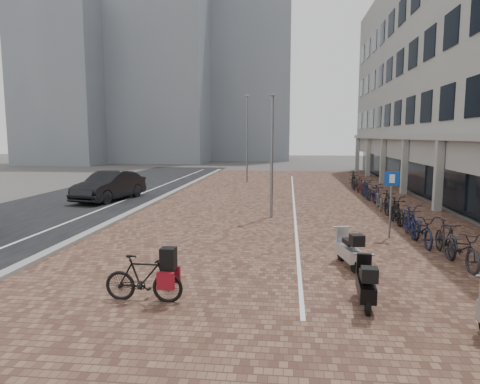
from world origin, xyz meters
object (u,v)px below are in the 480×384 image
(scooter_front, at_px, (348,249))
(parking_sign, at_px, (391,194))
(hero_bike, at_px, (144,278))
(scooter_mid, at_px, (366,283))
(car_dark, at_px, (110,186))

(scooter_front, height_order, parking_sign, parking_sign)
(hero_bike, bearing_deg, scooter_front, -55.90)
(scooter_front, relative_size, parking_sign, 0.65)
(scooter_mid, bearing_deg, parking_sign, 77.58)
(hero_bike, bearing_deg, car_dark, 26.89)
(scooter_mid, distance_m, parking_sign, 6.52)
(hero_bike, distance_m, scooter_mid, 4.62)
(scooter_mid, bearing_deg, car_dark, 133.81)
(car_dark, distance_m, scooter_front, 15.80)
(hero_bike, bearing_deg, parking_sign, -43.67)
(car_dark, xyz_separation_m, scooter_front, (11.30, -11.05, -0.28))
(hero_bike, distance_m, scooter_front, 5.49)
(hero_bike, height_order, parking_sign, parking_sign)
(car_dark, xyz_separation_m, parking_sign, (13.15, -7.55, 0.74))
(hero_bike, height_order, scooter_front, hero_bike)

